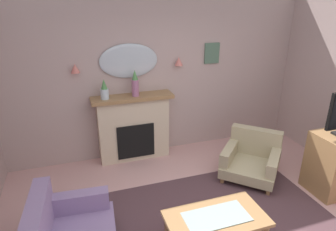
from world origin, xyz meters
TOP-DOWN VIEW (x-y plane):
  - wall_back at (0.00, 2.53)m, footprint 6.26×0.10m
  - fireplace at (-0.53, 2.31)m, footprint 1.36×0.36m
  - mantel_vase_right at (-0.98, 2.28)m, footprint 0.13×0.13m
  - mantel_vase_left at (-0.48, 2.28)m, footprint 0.12×0.12m
  - wall_mirror at (-0.53, 2.45)m, footprint 0.96×0.06m
  - wall_sconce_left at (-1.38, 2.40)m, footprint 0.14×0.14m
  - wall_sconce_right at (0.32, 2.40)m, footprint 0.14×0.14m
  - framed_picture at (0.97, 2.46)m, footprint 0.28×0.03m
  - coffee_table at (-0.13, -0.01)m, footprint 1.10×0.60m
  - armchair_in_corner at (1.12, 1.17)m, footprint 1.15×1.15m

SIDE VIEW (x-z plane):
  - armchair_in_corner at x=1.12m, z-range -0.05..0.66m
  - coffee_table at x=-0.13m, z-range 0.16..0.61m
  - fireplace at x=-0.53m, z-range -0.01..1.15m
  - mantel_vase_right at x=-0.98m, z-range 1.14..1.46m
  - mantel_vase_left at x=-0.48m, z-range 1.14..1.58m
  - wall_back at x=0.00m, z-range 0.00..2.95m
  - wall_sconce_left at x=-1.38m, z-range 1.59..1.73m
  - wall_sconce_right at x=0.32m, z-range 1.59..1.73m
  - wall_mirror at x=-0.53m, z-range 1.43..1.99m
  - framed_picture at x=0.97m, z-range 1.57..1.93m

